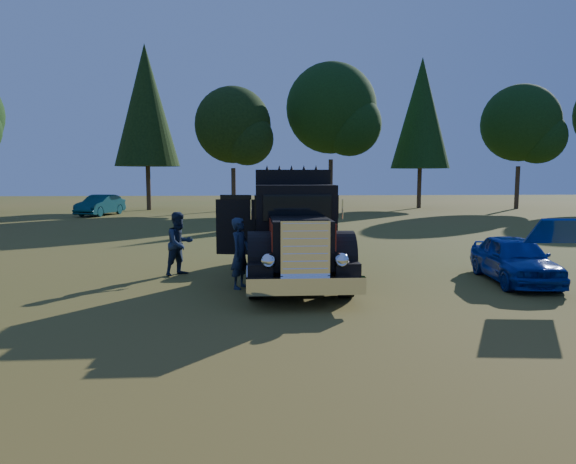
# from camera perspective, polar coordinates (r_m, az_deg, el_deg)

# --- Properties ---
(ground) EXTENTS (120.00, 120.00, 0.00)m
(ground) POSITION_cam_1_polar(r_m,az_deg,el_deg) (12.91, 6.72, -6.47)
(ground) COLOR #425619
(ground) RESTS_ON ground
(treeline) EXTENTS (72.10, 23.52, 13.84)m
(treeline) POSITION_cam_1_polar(r_m,az_deg,el_deg) (39.70, -1.43, 13.37)
(treeline) COLOR #2D2116
(treeline) RESTS_ON ground
(diamond_t_truck) EXTENTS (3.37, 7.16, 3.00)m
(diamond_t_truck) POSITION_cam_1_polar(r_m,az_deg,el_deg) (13.92, 0.63, -0.15)
(diamond_t_truck) COLOR black
(diamond_t_truck) RESTS_ON ground
(hotrod_coupe) EXTENTS (1.85, 4.12, 1.89)m
(hotrod_coupe) POSITION_cam_1_polar(r_m,az_deg,el_deg) (14.98, 23.91, -2.73)
(hotrod_coupe) COLOR #0819B4
(hotrod_coupe) RESTS_ON ground
(spectator_near) EXTENTS (0.67, 0.77, 1.79)m
(spectator_near) POSITION_cam_1_polar(r_m,az_deg,el_deg) (12.97, -5.34, -2.36)
(spectator_near) COLOR navy
(spectator_near) RESTS_ON ground
(spectator_far) EXTENTS (1.11, 1.11, 1.81)m
(spectator_far) POSITION_cam_1_polar(r_m,az_deg,el_deg) (14.96, -11.95, -1.27)
(spectator_far) COLOR #212B4D
(spectator_far) RESTS_ON ground
(distant_teal_car) EXTENTS (2.62, 4.67, 1.46)m
(distant_teal_car) POSITION_cam_1_polar(r_m,az_deg,el_deg) (38.92, -20.13, 2.83)
(distant_teal_car) COLOR #082F35
(distant_teal_car) RESTS_ON ground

